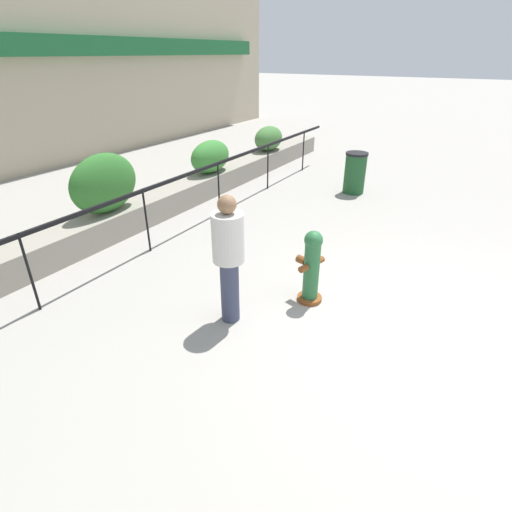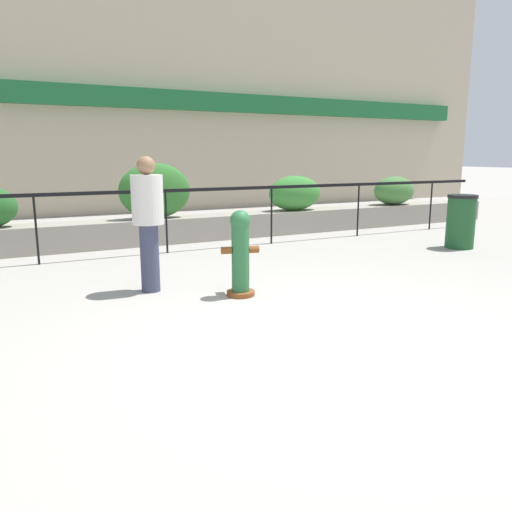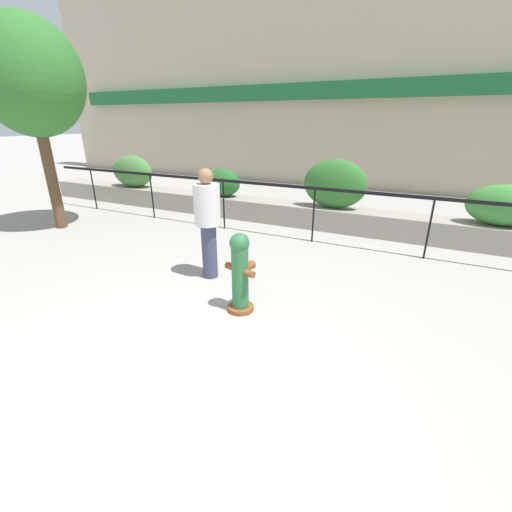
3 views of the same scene
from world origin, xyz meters
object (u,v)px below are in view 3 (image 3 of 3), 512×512
Objects in this scene: hedge_bush_2 at (335,184)px; hedge_bush_3 at (504,205)px; street_tree at (30,79)px; hedge_bush_1 at (223,183)px; fire_hydrant at (240,272)px; pedestrian at (208,218)px; hedge_bush_0 at (133,171)px.

hedge_bush_3 is at bearing 0.00° from hedge_bush_2.
street_tree reaches higher than hedge_bush_2.
hedge_bush_2 is 1.11× the size of hedge_bush_3.
street_tree reaches higher than hedge_bush_1.
hedge_bush_2 is 1.33× the size of fire_hydrant.
pedestrian is (-1.07, -3.50, -0.06)m from hedge_bush_2.
pedestrian is (5.03, -3.50, 0.03)m from hedge_bush_0.
hedge_bush_0 is 1.46× the size of hedge_bush_1.
hedge_bush_1 is 0.67× the size of hedge_bush_2.
hedge_bush_2 reaches higher than fire_hydrant.
hedge_bush_0 is at bearing 180.00° from hedge_bush_2.
hedge_bush_0 is 1.30× the size of fire_hydrant.
hedge_bush_1 is at bearing 43.93° from street_tree.
hedge_bush_1 is 0.56× the size of pedestrian.
hedge_bush_3 reaches higher than hedge_bush_1.
hedge_bush_0 is 0.98× the size of hedge_bush_2.
pedestrian reaches higher than hedge_bush_1.
hedge_bush_1 is 3.97m from pedestrian.
fire_hydrant is 0.62× the size of pedestrian.
hedge_bush_3 is (6.17, 0.00, 0.03)m from hedge_bush_1.
hedge_bush_0 is at bearing 145.20° from pedestrian.
hedge_bush_1 is at bearing 118.15° from pedestrian.
pedestrian reaches higher than hedge_bush_2.
hedge_bush_1 is 4.58m from street_tree.
hedge_bush_1 is 0.22× the size of street_tree.
pedestrian is (-0.95, 0.72, 0.44)m from fire_hydrant.
hedge_bush_2 is at bearing 180.00° from hedge_bush_3.
street_tree is (-2.85, -2.74, 2.31)m from hedge_bush_1.
fire_hydrant is at bearing -35.16° from hedge_bush_0.
hedge_bush_3 is 9.70m from street_tree.
hedge_bush_0 is at bearing 144.84° from fire_hydrant.
hedge_bush_2 is at bearing 25.34° from street_tree.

